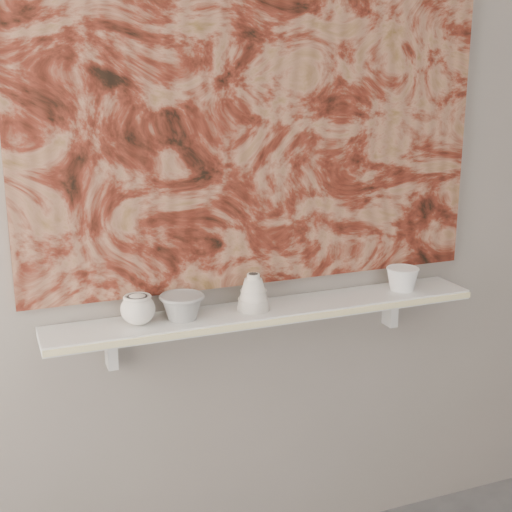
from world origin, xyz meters
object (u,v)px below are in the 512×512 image
cup_cream (138,309)px  painting (260,109)px  shelf (269,312)px  bowl_grey (182,306)px  bowl_white (402,279)px  bell_vessel (253,292)px

cup_cream → painting: bearing=10.9°
shelf → painting: 0.63m
bowl_grey → bowl_white: (0.77, 0.00, 0.00)m
bowl_white → bowl_grey: bearing=180.0°
shelf → painting: bearing=90.0°
shelf → bell_vessel: (-0.05, 0.00, 0.07)m
shelf → bowl_grey: bowl_grey is taller
bowl_grey → cup_cream: cup_cream is taller
shelf → bowl_white: bearing=0.0°
shelf → cup_cream: size_ratio=13.75×
painting → bell_vessel: size_ratio=12.97×
bowl_grey → cup_cream: size_ratio=1.33×
painting → bell_vessel: 0.56m
painting → bell_vessel: (-0.05, -0.08, -0.55)m
bell_vessel → bowl_white: (0.54, 0.00, -0.02)m
bowl_white → shelf: bearing=180.0°
shelf → bowl_grey: 0.29m
bowl_grey → bell_vessel: size_ratio=1.17×
bowl_grey → bowl_white: bowl_white is taller
cup_cream → bell_vessel: bearing=0.0°
painting → bowl_grey: 0.64m
bowl_grey → shelf: bearing=0.0°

